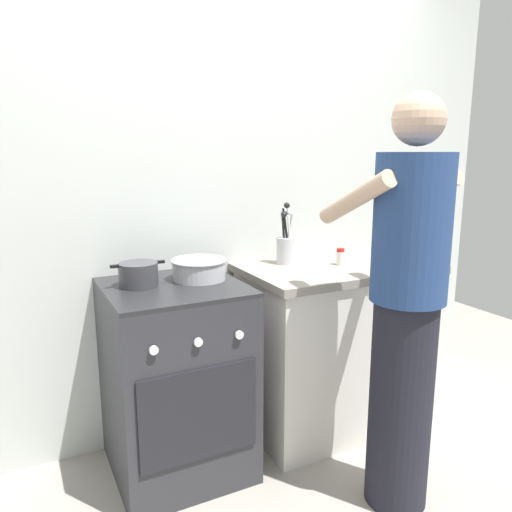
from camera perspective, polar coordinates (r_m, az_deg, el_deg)
The scene contains 9 objects.
ground at distance 2.61m, azimuth 0.23°, elevation -22.69°, with size 6.00×6.00×0.00m, color gray.
back_wall at distance 2.69m, azimuth -0.81°, elevation 6.99°, with size 3.20×0.10×2.50m.
countertop at distance 2.76m, azimuth 9.14°, elevation -10.10°, with size 1.00×0.60×0.90m.
stove_range at distance 2.39m, azimuth -9.17°, elevation -13.83°, with size 0.60×0.62×0.90m.
pot at distance 2.23m, azimuth -13.42°, elevation -2.09°, with size 0.24×0.17×0.11m.
mixing_bowl at distance 2.30m, azimuth -6.61°, elevation -1.41°, with size 0.26×0.26×0.10m.
utensil_crock at distance 2.61m, azimuth 3.48°, elevation 1.22°, with size 0.10×0.10×0.33m.
spice_bottle at distance 2.62m, azimuth 9.72°, elevation -0.11°, with size 0.04×0.04×0.09m.
person at distance 2.08m, azimuth 16.90°, elevation -5.93°, with size 0.41×0.50×1.70m.
Camera 1 is at (-0.98, -1.91, 1.48)m, focal length 34.63 mm.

